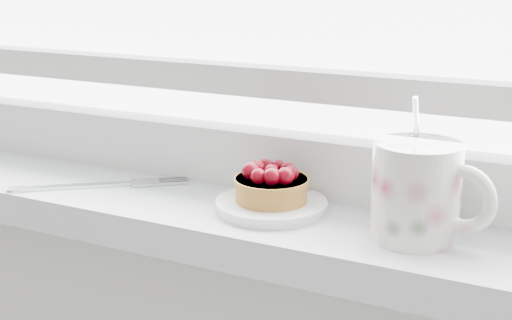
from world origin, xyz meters
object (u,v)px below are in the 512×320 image
Objects in this scene: saucer at (271,206)px; raspberry_tart at (271,184)px; floral_mug at (419,190)px; fork at (99,185)px.

raspberry_tart is at bearing -101.18° from saucer.
fork is (-0.39, -0.01, -0.05)m from floral_mug.
floral_mug reaches higher than raspberry_tart.
saucer is 0.67× the size of fork.
saucer is at bearing 176.92° from floral_mug.
floral_mug is (0.16, -0.01, 0.05)m from saucer.
fork is at bearing -175.77° from saucer.
saucer is 0.23m from fork.
saucer is 1.49× the size of raspberry_tart.
saucer is 0.88× the size of floral_mug.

